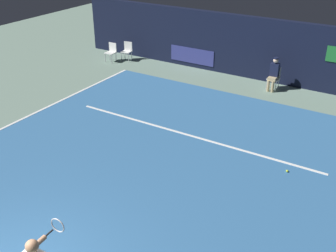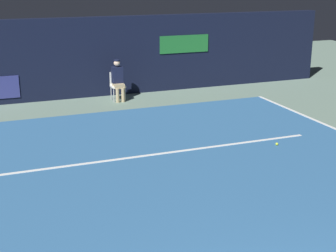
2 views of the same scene
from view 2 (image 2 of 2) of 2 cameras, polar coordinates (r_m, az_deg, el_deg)
The scene contains 6 objects.
ground_plane at distance 9.16m, azimuth 0.55°, elevation -8.07°, with size 34.69×34.69×0.00m, color slate.
court_surface at distance 9.16m, azimuth 0.55°, elevation -8.03°, with size 11.07×12.12×0.01m, color #336699.
line_service at distance 11.00m, azimuth -3.49°, elevation -3.57°, with size 8.63×0.10×0.01m, color white.
back_wall at distance 16.39m, azimuth -10.04°, elevation 7.77°, with size 17.84×0.33×2.60m.
line_judge_on_chair at distance 15.85m, azimuth -5.84°, elevation 5.38°, with size 0.44×0.53×1.32m.
tennis_ball at distance 11.97m, azimuth 12.51°, elevation -2.05°, with size 0.07×0.07×0.07m, color #CCE033.
Camera 2 is at (-3.03, -2.65, 3.91)m, focal length 52.56 mm.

